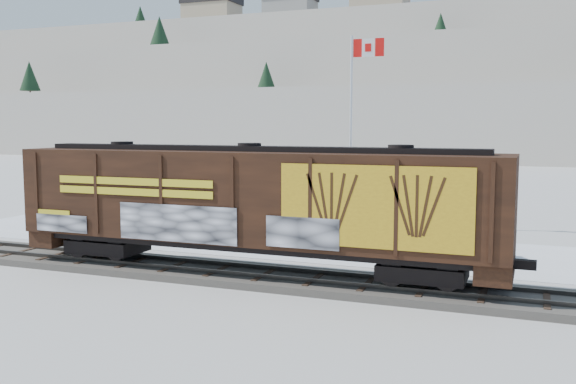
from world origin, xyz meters
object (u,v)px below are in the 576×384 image
at_px(hopper_railcar, 250,201).
at_px(car_white, 293,229).
at_px(flagpole, 352,159).
at_px(car_dark, 457,238).
at_px(car_silver, 173,218).

distance_m(hopper_railcar, car_white, 8.07).
bearing_deg(flagpole, car_dark, -41.05).
xyz_separation_m(flagpole, car_dark, (6.55, -5.71, -3.22)).
xyz_separation_m(car_silver, car_white, (7.37, -0.67, -0.10)).
bearing_deg(hopper_railcar, car_silver, 135.75).
bearing_deg(car_silver, flagpole, -85.11).
relative_size(hopper_railcar, car_white, 4.54).
height_order(hopper_railcar, flagpole, flagpole).
height_order(flagpole, car_white, flagpole).
relative_size(flagpole, car_dark, 2.12).
bearing_deg(car_dark, hopper_railcar, 155.93).
relative_size(car_silver, car_dark, 0.91).
bearing_deg(car_dark, car_silver, 105.62).
bearing_deg(car_white, hopper_railcar, -175.31).
height_order(flagpole, car_silver, flagpole).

